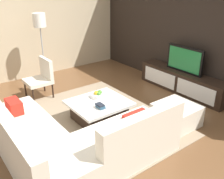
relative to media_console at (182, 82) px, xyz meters
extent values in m
plane|color=brown|center=(0.00, -2.40, -0.25)|extent=(14.00, 14.00, 0.00)
cube|color=black|center=(0.00, 0.30, 1.15)|extent=(6.40, 0.12, 2.80)
cube|color=#C6B28E|center=(-3.20, -2.20, 1.15)|extent=(0.12, 5.20, 2.80)
cube|color=gray|center=(-0.10, -2.40, -0.24)|extent=(3.12, 2.49, 0.01)
cube|color=black|center=(0.00, 0.00, 0.00)|extent=(2.27, 0.43, 0.50)
cube|color=white|center=(-0.52, -0.22, 0.00)|extent=(0.96, 0.01, 0.35)
cube|color=white|center=(0.52, -0.22, 0.00)|extent=(0.96, 0.01, 0.35)
cube|color=black|center=(0.00, 0.00, 0.55)|extent=(0.95, 0.05, 0.59)
cube|color=#1E7238|center=(0.00, -0.03, 0.55)|extent=(0.86, 0.01, 0.50)
cube|color=beige|center=(0.20, -3.70, -0.03)|extent=(2.45, 0.85, 0.44)
cube|color=beige|center=(0.20, -4.03, 0.39)|extent=(2.45, 0.18, 0.40)
cube|color=beige|center=(1.00, -2.54, -0.03)|extent=(0.85, 1.46, 0.44)
cube|color=beige|center=(1.34, -2.54, 0.39)|extent=(0.18, 1.46, 0.40)
cube|color=red|center=(-0.54, -3.70, 0.30)|extent=(0.36, 0.20, 0.22)
cube|color=red|center=(1.00, -2.18, 0.22)|extent=(0.60, 0.44, 0.06)
cube|color=black|center=(-0.10, -2.30, -0.08)|extent=(0.75, 0.84, 0.33)
cube|color=white|center=(-0.10, -2.30, 0.10)|extent=(0.94, 1.05, 0.05)
cylinder|color=black|center=(-2.00, -3.03, -0.06)|extent=(0.04, 0.04, 0.38)
cylinder|color=black|center=(-1.52, -3.03, -0.06)|extent=(0.04, 0.04, 0.38)
cylinder|color=black|center=(-2.00, -2.58, -0.06)|extent=(0.04, 0.04, 0.38)
cylinder|color=black|center=(-1.52, -2.58, -0.06)|extent=(0.04, 0.04, 0.38)
cube|color=beige|center=(-1.76, -2.80, 0.13)|extent=(0.56, 0.53, 0.08)
cube|color=beige|center=(-1.76, -2.58, 0.40)|extent=(0.56, 0.08, 0.45)
cylinder|color=#A5A5AA|center=(-2.48, -2.33, -0.24)|extent=(0.28, 0.28, 0.02)
cylinder|color=#A5A5AA|center=(-2.48, -2.33, 0.47)|extent=(0.03, 0.03, 1.40)
cylinder|color=white|center=(-2.48, -2.33, 1.33)|extent=(0.30, 0.30, 0.32)
cube|color=beige|center=(0.90, -1.27, -0.05)|extent=(0.70, 0.70, 0.40)
cylinder|color=silver|center=(-0.28, -2.20, 0.17)|extent=(0.28, 0.28, 0.07)
sphere|color=#4C8C33|center=(-0.24, -2.20, 0.22)|extent=(0.08, 0.08, 0.08)
sphere|color=#4C8C33|center=(-0.29, -2.14, 0.22)|extent=(0.09, 0.09, 0.09)
sphere|color=#4C8C33|center=(-0.31, -2.19, 0.21)|extent=(0.07, 0.07, 0.07)
sphere|color=gold|center=(-0.29, -2.23, 0.22)|extent=(0.09, 0.09, 0.09)
cube|color=#2D516B|center=(0.12, -2.41, 0.14)|extent=(0.16, 0.11, 0.02)
cube|color=#2D516B|center=(0.12, -2.41, 0.17)|extent=(0.15, 0.12, 0.03)
cube|color=#1E232D|center=(0.11, -2.42, 0.20)|extent=(0.16, 0.11, 0.03)
camera|label=1|loc=(3.42, -4.66, 2.25)|focal=40.84mm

